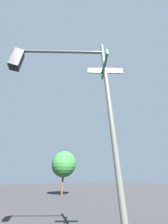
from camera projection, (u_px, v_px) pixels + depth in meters
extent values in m
cylinder|color=#474C47|center=(111.00, 119.00, 2.86)|extent=(0.12, 0.12, 6.04)
cylinder|color=#474C47|center=(62.00, 52.00, 4.14)|extent=(1.08, 2.75, 0.09)
cube|color=black|center=(17.00, 59.00, 3.89)|extent=(0.28, 0.28, 0.80)
sphere|color=red|center=(15.00, 55.00, 4.02)|extent=(0.18, 0.18, 0.18)
sphere|color=orange|center=(12.00, 59.00, 3.89)|extent=(0.18, 0.18, 0.18)
sphere|color=green|center=(10.00, 64.00, 3.77)|extent=(0.18, 0.18, 0.18)
cube|color=#0F5128|center=(105.00, 71.00, 3.70)|extent=(0.42, 1.05, 0.20)
cube|color=#0F5128|center=(104.00, 66.00, 3.81)|extent=(0.95, 0.38, 0.20)
cylinder|color=#4C331E|center=(62.00, 184.00, 14.72)|extent=(0.24, 0.24, 2.41)
sphere|color=#235B28|center=(64.00, 164.00, 15.89)|extent=(3.26, 3.26, 3.26)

